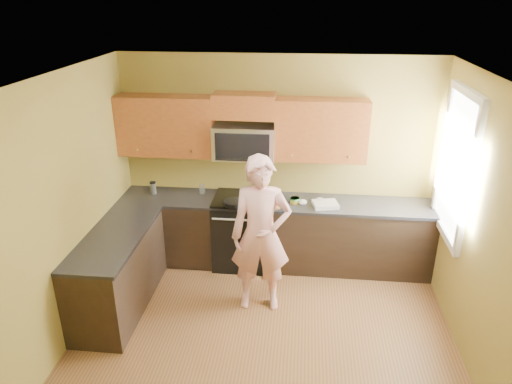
# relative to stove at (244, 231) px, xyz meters

# --- Properties ---
(floor) EXTENTS (4.00, 4.00, 0.00)m
(floor) POSITION_rel_stove_xyz_m (0.40, -1.68, -0.47)
(floor) COLOR brown
(floor) RESTS_ON ground
(ceiling) EXTENTS (4.00, 4.00, 0.00)m
(ceiling) POSITION_rel_stove_xyz_m (0.40, -1.68, 2.23)
(ceiling) COLOR white
(ceiling) RESTS_ON ground
(wall_back) EXTENTS (4.00, 0.00, 4.00)m
(wall_back) POSITION_rel_stove_xyz_m (0.40, 0.32, 0.88)
(wall_back) COLOR olive
(wall_back) RESTS_ON ground
(wall_left) EXTENTS (0.00, 4.00, 4.00)m
(wall_left) POSITION_rel_stove_xyz_m (-1.60, -1.68, 0.88)
(wall_left) COLOR olive
(wall_left) RESTS_ON ground
(wall_right) EXTENTS (0.00, 4.00, 4.00)m
(wall_right) POSITION_rel_stove_xyz_m (2.40, -1.68, 0.88)
(wall_right) COLOR olive
(wall_right) RESTS_ON ground
(cabinet_back_run) EXTENTS (4.00, 0.60, 0.88)m
(cabinet_back_run) POSITION_rel_stove_xyz_m (0.40, 0.02, -0.03)
(cabinet_back_run) COLOR black
(cabinet_back_run) RESTS_ON floor
(cabinet_left_run) EXTENTS (0.60, 1.60, 0.88)m
(cabinet_left_run) POSITION_rel_stove_xyz_m (-1.30, -1.08, -0.03)
(cabinet_left_run) COLOR black
(cabinet_left_run) RESTS_ON floor
(countertop_back) EXTENTS (4.00, 0.62, 0.04)m
(countertop_back) POSITION_rel_stove_xyz_m (0.40, 0.01, 0.43)
(countertop_back) COLOR black
(countertop_back) RESTS_ON cabinet_back_run
(countertop_left) EXTENTS (0.62, 1.60, 0.04)m
(countertop_left) POSITION_rel_stove_xyz_m (-1.29, -1.08, 0.43)
(countertop_left) COLOR black
(countertop_left) RESTS_ON cabinet_left_run
(stove) EXTENTS (0.76, 0.65, 0.95)m
(stove) POSITION_rel_stove_xyz_m (0.00, 0.00, 0.00)
(stove) COLOR black
(stove) RESTS_ON floor
(microwave) EXTENTS (0.76, 0.40, 0.42)m
(microwave) POSITION_rel_stove_xyz_m (0.00, 0.12, 0.97)
(microwave) COLOR silver
(microwave) RESTS_ON wall_back
(upper_cab_left) EXTENTS (1.22, 0.33, 0.75)m
(upper_cab_left) POSITION_rel_stove_xyz_m (-0.99, 0.16, 0.97)
(upper_cab_left) COLOR brown
(upper_cab_left) RESTS_ON wall_back
(upper_cab_right) EXTENTS (1.12, 0.33, 0.75)m
(upper_cab_right) POSITION_rel_stove_xyz_m (0.94, 0.16, 0.97)
(upper_cab_right) COLOR brown
(upper_cab_right) RESTS_ON wall_back
(upper_cab_over_mw) EXTENTS (0.76, 0.33, 0.30)m
(upper_cab_over_mw) POSITION_rel_stove_xyz_m (0.00, 0.16, 1.62)
(upper_cab_over_mw) COLOR brown
(upper_cab_over_mw) RESTS_ON wall_back
(window) EXTENTS (0.06, 1.06, 1.66)m
(window) POSITION_rel_stove_xyz_m (2.38, -0.48, 1.17)
(window) COLOR white
(window) RESTS_ON wall_right
(woman) EXTENTS (0.70, 0.49, 1.82)m
(woman) POSITION_rel_stove_xyz_m (0.31, -0.89, 0.43)
(woman) COLOR pink
(woman) RESTS_ON floor
(frying_pan) EXTENTS (0.39, 0.50, 0.06)m
(frying_pan) POSITION_rel_stove_xyz_m (-0.09, -0.22, 0.47)
(frying_pan) COLOR black
(frying_pan) RESTS_ON stove
(butter_tub) EXTENTS (0.13, 0.13, 0.09)m
(butter_tub) POSITION_rel_stove_xyz_m (0.66, -0.02, 0.45)
(butter_tub) COLOR #FFE943
(butter_tub) RESTS_ON countertop_back
(toast_slice) EXTENTS (0.11, 0.11, 0.01)m
(toast_slice) POSITION_rel_stove_xyz_m (0.43, -0.19, 0.45)
(toast_slice) COLOR #B27F47
(toast_slice) RESTS_ON countertop_back
(napkin_a) EXTENTS (0.13, 0.14, 0.06)m
(napkin_a) POSITION_rel_stove_xyz_m (0.75, -0.06, 0.48)
(napkin_a) COLOR silver
(napkin_a) RESTS_ON countertop_back
(napkin_b) EXTENTS (0.16, 0.17, 0.07)m
(napkin_b) POSITION_rel_stove_xyz_m (0.97, 0.01, 0.48)
(napkin_b) COLOR silver
(napkin_b) RESTS_ON countertop_back
(dish_towel) EXTENTS (0.35, 0.30, 0.05)m
(dish_towel) POSITION_rel_stove_xyz_m (1.04, -0.08, 0.47)
(dish_towel) COLOR white
(dish_towel) RESTS_ON countertop_back
(travel_mug) EXTENTS (0.08, 0.08, 0.17)m
(travel_mug) POSITION_rel_stove_xyz_m (-1.20, 0.07, 0.44)
(travel_mug) COLOR silver
(travel_mug) RESTS_ON countertop_back
(glass_b) EXTENTS (0.09, 0.09, 0.12)m
(glass_b) POSITION_rel_stove_xyz_m (-0.57, 0.16, 0.51)
(glass_b) COLOR silver
(glass_b) RESTS_ON countertop_back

